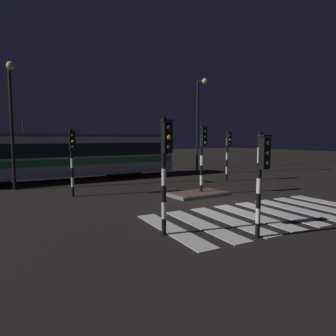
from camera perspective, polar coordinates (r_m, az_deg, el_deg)
The scene contains 13 objects.
ground_plane at distance 14.32m, azimuth 9.26°, elevation -6.31°, with size 120.00×120.00×0.00m, color black.
rail_near at distance 23.20m, azimuth -8.18°, elevation -1.71°, with size 80.00×0.12×0.03m, color #59595E.
rail_far at distance 24.51m, azimuth -9.54°, elevation -1.35°, with size 80.00×0.12×0.03m, color #59595E.
crosswalk_zebra at distance 12.41m, azimuth 17.92°, elevation -8.31°, with size 9.24×4.83×0.02m.
traffic_island at distance 15.77m, azimuth 5.50°, elevation -4.84°, with size 2.89×1.66×0.18m.
traffic_light_corner_far_right at distance 21.11m, azimuth 11.18°, elevation 3.68°, with size 0.36×0.42×3.45m.
traffic_light_kerb_mid_left at distance 9.13m, azimuth 17.19°, elevation -0.19°, with size 0.36×0.42×3.11m.
traffic_light_corner_near_left at distance 8.96m, azimuth -0.50°, elevation 1.85°, with size 0.36×0.42×3.56m.
traffic_light_corner_far_left at distance 15.86m, azimuth -17.52°, elevation 2.80°, with size 0.36×0.42×3.39m.
traffic_light_median_centre at distance 15.65m, azimuth 6.51°, elevation 3.49°, with size 0.36×0.42×3.60m.
street_lamp_trackside_left at distance 19.17m, azimuth -27.27°, elevation 9.49°, with size 0.44×1.21×6.98m.
street_lamp_trackside_right at distance 25.10m, azimuth 5.88°, elevation 9.79°, with size 0.44×1.21×7.62m.
tram at distance 22.38m, azimuth -19.00°, elevation 2.24°, with size 16.58×2.58×4.15m.
Camera 1 is at (-9.28, -10.52, 2.93)m, focal length 32.52 mm.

